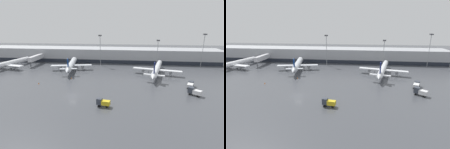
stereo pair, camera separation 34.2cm
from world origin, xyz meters
TOP-DOWN VIEW (x-y plane):
  - ground_plane at (0.00, 0.00)m, footprint 320.00×320.00m
  - terminal_building at (-0.19, 61.91)m, footprint 160.00×31.81m
  - parked_jet_0 at (-12.08, 35.46)m, footprint 22.73×34.11m
  - parked_jet_1 at (34.89, 31.08)m, footprint 24.56×36.28m
  - parked_jet_2 at (-50.30, 33.65)m, footprint 21.92×37.97m
  - service_truck_0 at (12.77, -7.38)m, footprint 4.52×2.23m
  - service_truck_1 at (46.47, 13.64)m, footprint 4.13×5.80m
  - service_truck_2 at (45.16, 5.21)m, footprint 4.85×4.35m
  - traffic_cone_0 at (-18.91, 11.00)m, footprint 0.46×0.46m
  - traffic_cone_2 at (-7.11, 19.79)m, footprint 0.44×0.44m
  - apron_light_mast_1 at (37.16, 48.62)m, footprint 1.80×1.80m
  - apron_light_mast_2 at (2.37, 48.65)m, footprint 1.80×1.80m
  - apron_light_mast_4 at (64.27, 51.84)m, footprint 1.80×1.80m

SIDE VIEW (x-z plane):
  - ground_plane at x=0.00m, z-range 0.00..0.00m
  - traffic_cone_0 at x=-18.91m, z-range 0.00..0.60m
  - traffic_cone_2 at x=-7.11m, z-range 0.00..0.79m
  - service_truck_1 at x=46.47m, z-range 0.21..2.53m
  - service_truck_0 at x=12.77m, z-range 0.14..2.83m
  - service_truck_2 at x=45.16m, z-range 0.12..3.05m
  - parked_jet_2 at x=-50.30m, z-range -1.36..7.21m
  - parked_jet_1 at x=34.89m, z-range -1.49..7.73m
  - parked_jet_0 at x=-12.08m, z-range -1.18..7.61m
  - terminal_building at x=-0.19m, z-range 0.00..9.00m
  - apron_light_mast_1 at x=37.16m, z-range 4.91..21.26m
  - apron_light_mast_2 at x=2.37m, z-range 5.41..24.35m
  - apron_light_mast_4 at x=64.27m, z-range 5.57..25.43m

